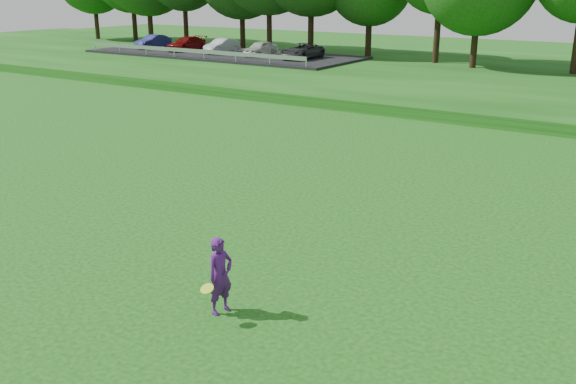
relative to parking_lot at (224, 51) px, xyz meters
The scene contains 5 objects.
ground 40.45m from the parking_lot, 54.24° to the right, with size 140.00×140.00×0.00m, color #12480D.
berm 23.67m from the parking_lot, ahead, with size 130.00×30.00×0.60m, color #12480D.
walking_path 26.90m from the parking_lot, 28.46° to the right, with size 130.00×1.60×0.04m, color gray.
parking_lot is the anchor object (origin of this frame).
woman 43.70m from the parking_lot, 51.49° to the right, with size 0.49×0.93×1.61m.
Camera 1 is at (11.09, -10.40, 6.34)m, focal length 40.00 mm.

